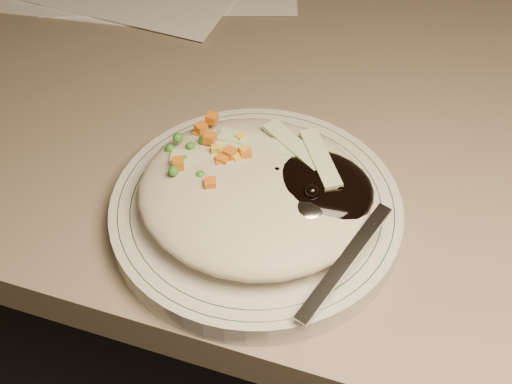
% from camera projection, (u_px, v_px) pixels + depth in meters
% --- Properties ---
extents(desk, '(1.40, 0.70, 0.74)m').
position_uv_depth(desk, '(367.00, 208.00, 0.89)').
color(desk, '#7E6F5B').
rests_on(desk, ground).
extents(plate, '(0.25, 0.25, 0.02)m').
position_uv_depth(plate, '(256.00, 213.00, 0.60)').
color(plate, silver).
rests_on(plate, desk).
extents(plate_rim, '(0.23, 0.23, 0.00)m').
position_uv_depth(plate_rim, '(256.00, 205.00, 0.60)').
color(plate_rim, '#144723').
rests_on(plate_rim, plate).
extents(meal, '(0.21, 0.19, 0.05)m').
position_uv_depth(meal, '(261.00, 189.00, 0.58)').
color(meal, beige).
rests_on(meal, plate).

